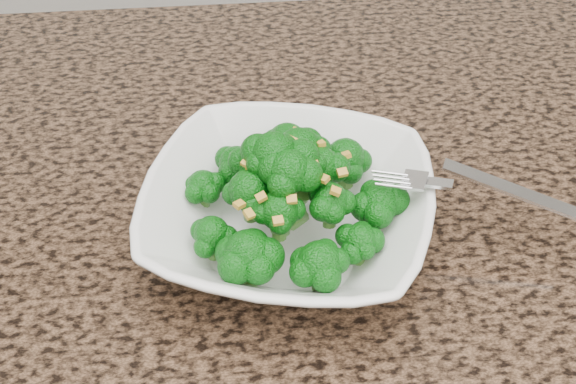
{
  "coord_description": "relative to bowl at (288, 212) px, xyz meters",
  "views": [
    {
      "loc": [
        0.02,
        -0.01,
        1.33
      ],
      "look_at": [
        0.06,
        0.41,
        0.95
      ],
      "focal_mm": 45.0,
      "sensor_mm": 36.0,
      "label": 1
    }
  ],
  "objects": [
    {
      "name": "granite_counter",
      "position": [
        -0.06,
        -0.11,
        -0.04
      ],
      "size": [
        1.64,
        1.04,
        0.03
      ],
      "primitive_type": "cube",
      "color": "brown",
      "rests_on": "cabinet"
    },
    {
      "name": "bowl",
      "position": [
        0.0,
        0.0,
        0.0
      ],
      "size": [
        0.28,
        0.28,
        0.06
      ],
      "primitive_type": "imported",
      "rotation": [
        0.0,
        0.0,
        -0.28
      ],
      "color": "white",
      "rests_on": "granite_counter"
    },
    {
      "name": "fork",
      "position": [
        0.12,
        -0.01,
        0.03
      ],
      "size": [
        0.18,
        0.1,
        0.01
      ],
      "primitive_type": null,
      "rotation": [
        0.0,
        0.0,
        -0.41
      ],
      "color": "silver",
      "rests_on": "bowl"
    },
    {
      "name": "garlic_topping",
      "position": [
        0.0,
        0.0,
        0.09
      ],
      "size": [
        0.12,
        0.12,
        0.01
      ],
      "primitive_type": null,
      "color": "gold",
      "rests_on": "broccoli_pile"
    },
    {
      "name": "broccoli_pile",
      "position": [
        0.0,
        0.0,
        0.06
      ],
      "size": [
        0.2,
        0.2,
        0.06
      ],
      "primitive_type": null,
      "color": "#0B650E",
      "rests_on": "bowl"
    }
  ]
}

